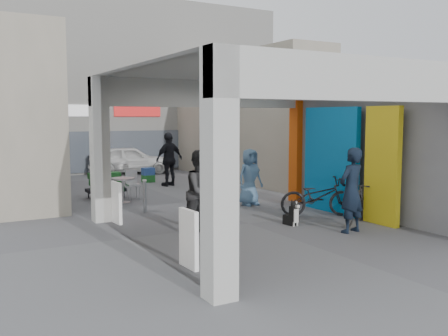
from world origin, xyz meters
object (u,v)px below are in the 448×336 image
man_elderly (250,177)px  bicycle_front (317,197)px  bicycle_rear (356,204)px  man_with_dog (351,190)px  man_crates (169,159)px  cafe_set (116,191)px  produce_stand (106,188)px  man_back_turned (202,192)px  white_van (130,160)px  border_collie (293,215)px

man_elderly → bicycle_front: man_elderly is taller
bicycle_rear → man_with_dog: bearing=99.4°
man_crates → bicycle_rear: (1.28, -8.24, -0.51)m
cafe_set → produce_stand: bearing=93.4°
man_elderly → man_back_turned: bearing=-144.6°
bicycle_front → white_van: (-1.08, 11.58, 0.12)m
cafe_set → man_elderly: man_elderly is taller
cafe_set → man_with_dog: size_ratio=0.79×
white_van → produce_stand: bearing=167.3°
bicycle_rear → border_collie: bearing=35.8°
man_elderly → bicycle_front: bearing=-78.8°
produce_stand → bicycle_front: (3.93, -5.52, 0.19)m
produce_stand → man_back_turned: 5.81m
man_back_turned → white_van: size_ratio=0.50×
produce_stand → man_back_turned: size_ratio=0.65×
man_crates → white_van: size_ratio=0.54×
man_back_turned → man_crates: man_crates is taller
bicycle_front → man_crates: bearing=33.0°
cafe_set → border_collie: (2.65, -5.22, -0.07)m
bicycle_front → bicycle_rear: size_ratio=1.21×
produce_stand → man_elderly: 4.68m
man_crates → bicycle_rear: size_ratio=1.25×
man_elderly → man_crates: 4.86m
man_crates → man_with_dog: bearing=78.5°
man_back_turned → produce_stand: bearing=75.2°
man_with_dog → man_back_turned: 3.29m
man_elderly → white_van: size_ratio=0.44×
man_with_dog → border_collie: bearing=-71.8°
cafe_set → bicycle_front: bearing=-50.2°
bicycle_rear → man_elderly: bearing=-15.7°
cafe_set → man_with_dog: (3.33, -6.43, 0.62)m
cafe_set → bicycle_rear: bicycle_rear is taller
man_elderly → man_crates: size_ratio=0.83×
man_with_dog → bicycle_rear: 1.02m
produce_stand → cafe_set: bearing=-100.3°
man_back_turned → man_elderly: 3.69m
man_crates → bicycle_rear: 8.36m
produce_stand → white_van: (2.84, 6.06, 0.32)m
produce_stand → bicycle_front: bicycle_front is taller
cafe_set → man_elderly: bearing=-37.4°
man_elderly → bicycle_front: 2.31m
man_back_turned → bicycle_front: man_back_turned is taller
man_with_dog → white_van: man_with_dog is taller
man_elderly → bicycle_front: size_ratio=0.85×
border_collie → white_van: 12.17m
man_with_dog → man_back_turned: bearing=-39.1°
border_collie → man_back_turned: size_ratio=0.34×
man_with_dog → white_van: (-0.54, 13.37, -0.32)m
white_van → man_crates: bearing=-168.0°
man_with_dog → man_back_turned: (-2.90, 1.54, -0.02)m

